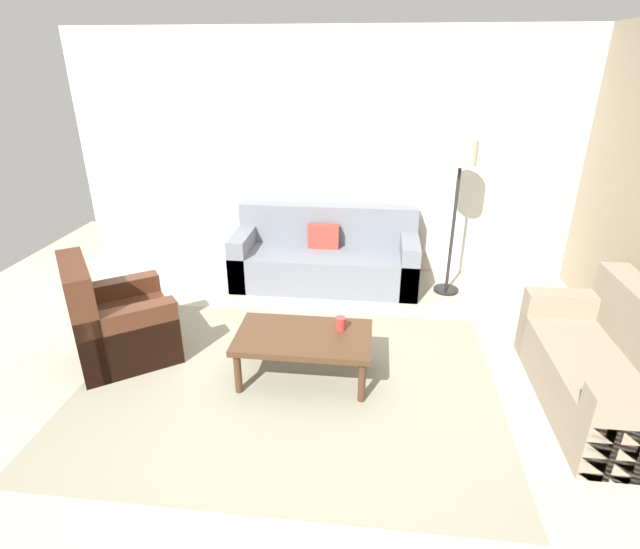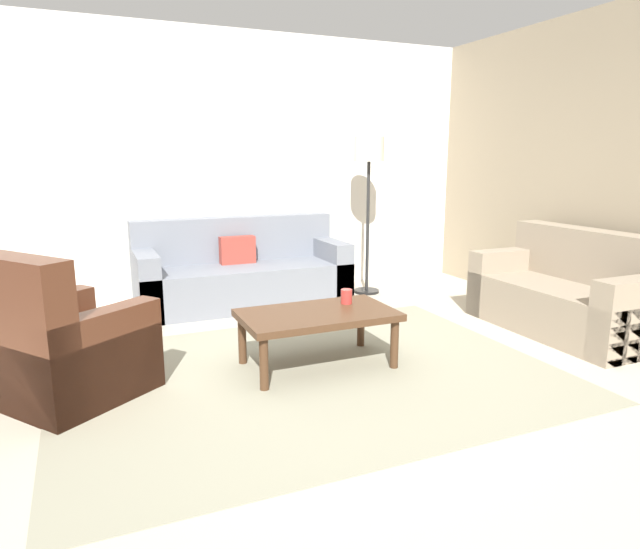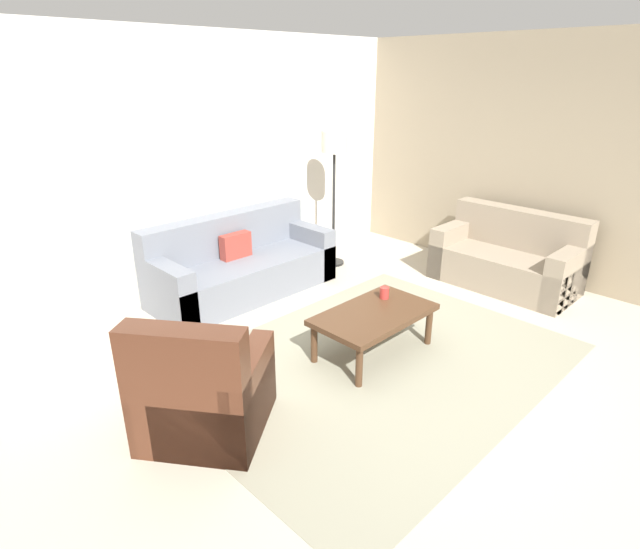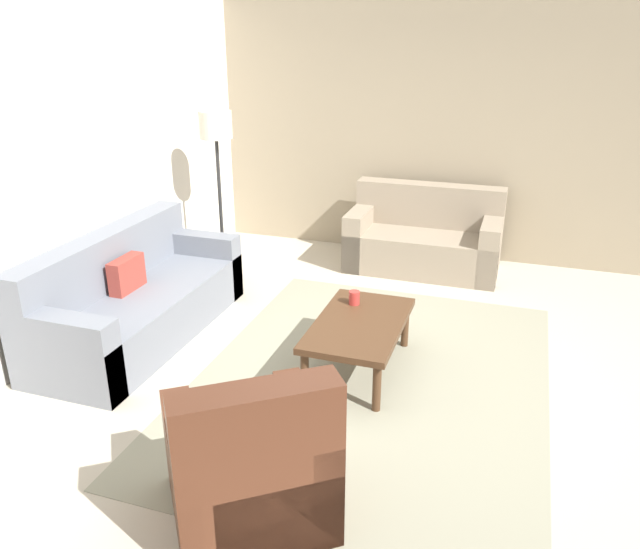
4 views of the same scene
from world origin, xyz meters
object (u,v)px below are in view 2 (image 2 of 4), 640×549
Objects in this scene: armchair_leather at (59,353)px; lamp_standing at (369,165)px; coffee_table at (317,319)px; cup at (346,296)px; couch_main at (241,274)px; couch_loveseat at (571,297)px.

lamp_standing reaches higher than armchair_leather.
armchair_leather is at bearing -150.89° from lamp_standing.
lamp_standing reaches higher than coffee_table.
armchair_leather is at bearing -179.93° from cup.
armchair_leather is 1.99m from cup.
couch_main is 1.33× the size of couch_loveseat.
couch_loveseat is 14.63× the size of cup.
couch_loveseat is 2.43m from lamp_standing.
couch_loveseat reaches higher than cup.
armchair_leather reaches higher than couch_loveseat.
lamp_standing is (3.08, 1.72, 1.10)m from armchair_leather.
couch_main is 2.51m from armchair_leather.
coffee_table is (1.70, -0.12, 0.05)m from armchair_leather.
couch_main is 3.17m from couch_loveseat.
armchair_leather is at bearing -131.92° from couch_main.
couch_main is 1.93× the size of coffee_table.
couch_main reaches higher than coffee_table.
lamp_standing is (1.41, -0.15, 1.11)m from couch_main.
cup reaches higher than coffee_table.
armchair_leather is at bearing 176.97° from couch_loveseat.
coffee_table is 10.09× the size of cup.
armchair_leather is 1.70m from coffee_table.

